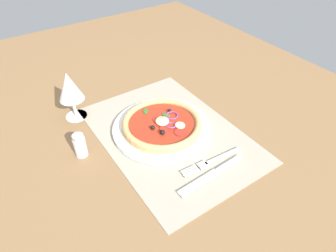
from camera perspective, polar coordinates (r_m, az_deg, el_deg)
ground_plane at (r=84.75cm, az=0.29°, el=-2.21°), size 190.00×140.00×2.40cm
placemat at (r=83.81cm, az=0.29°, el=-1.50°), size 50.90×35.31×0.40cm
plate at (r=84.56cm, az=-1.17°, el=-0.38°), size 27.99×27.99×1.13cm
pizza at (r=83.49cm, az=-1.15°, el=0.48°), size 22.47×22.47×2.66cm
fork at (r=76.06cm, az=7.89°, el=-6.95°), size 2.62×18.06×0.44cm
knife at (r=73.30cm, az=8.34°, el=-9.30°), size 2.59×20.06×0.62cm
wine_glass at (r=88.83cm, az=-18.42°, el=7.05°), size 7.20×7.20×14.90cm
pepper_shaker at (r=79.15cm, az=-16.55°, el=-3.60°), size 3.20×3.20×6.70cm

